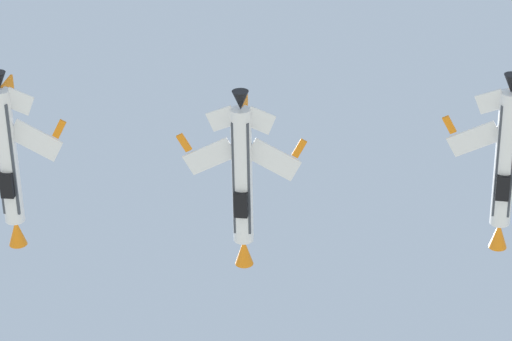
% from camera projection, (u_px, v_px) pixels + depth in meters
% --- Properties ---
extents(fighter_jet_left_wing, '(10.47, 15.93, 4.39)m').
position_uv_depth(fighter_jet_left_wing, '(8.00, 160.00, 97.75)').
color(fighter_jet_left_wing, white).
extents(fighter_jet_right_wing, '(10.46, 15.93, 4.39)m').
position_uv_depth(fighter_jet_right_wing, '(242.00, 179.00, 96.60)').
color(fighter_jet_right_wing, white).
extents(fighter_jet_left_outer, '(10.37, 15.93, 4.38)m').
position_uv_depth(fighter_jet_left_outer, '(505.00, 163.00, 97.28)').
color(fighter_jet_left_outer, white).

